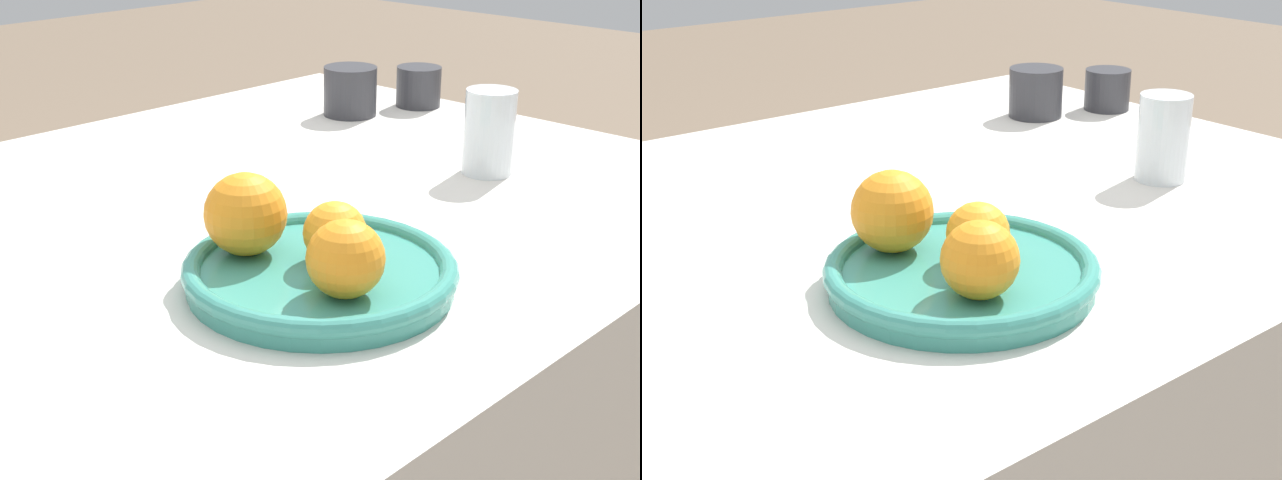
# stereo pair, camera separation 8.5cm
# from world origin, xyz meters

# --- Properties ---
(fruit_platter) EXTENTS (0.27, 0.27, 0.03)m
(fruit_platter) POSITION_xyz_m (0.07, -0.23, 0.77)
(fruit_platter) COLOR teal
(fruit_platter) RESTS_ON table
(orange_0) EXTENTS (0.06, 0.06, 0.06)m
(orange_0) POSITION_xyz_m (0.09, -0.23, 0.81)
(orange_0) COLOR orange
(orange_0) RESTS_ON fruit_platter
(orange_1) EXTENTS (0.07, 0.07, 0.07)m
(orange_1) POSITION_xyz_m (0.05, -0.29, 0.82)
(orange_1) COLOR orange
(orange_1) RESTS_ON fruit_platter
(orange_2) EXTENTS (0.08, 0.08, 0.08)m
(orange_2) POSITION_xyz_m (0.05, -0.15, 0.82)
(orange_2) COLOR orange
(orange_2) RESTS_ON fruit_platter
(water_glass) EXTENTS (0.07, 0.07, 0.11)m
(water_glass) POSITION_xyz_m (0.49, -0.14, 0.82)
(water_glass) COLOR silver
(water_glass) RESTS_ON table
(cup_0) EXTENTS (0.09, 0.09, 0.08)m
(cup_0) POSITION_xyz_m (0.58, 0.20, 0.80)
(cup_0) COLOR #333338
(cup_0) RESTS_ON table
(cup_1) EXTENTS (0.08, 0.08, 0.07)m
(cup_1) POSITION_xyz_m (0.71, 0.16, 0.79)
(cup_1) COLOR #333338
(cup_1) RESTS_ON table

